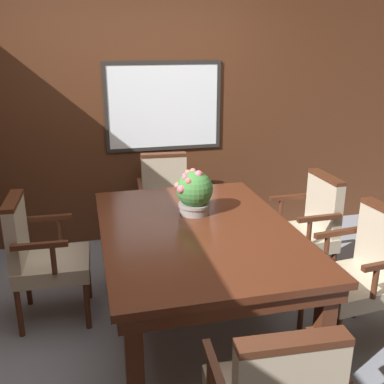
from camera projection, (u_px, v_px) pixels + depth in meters
The scene contains 8 objects.
ground_plane at pixel (180, 334), 3.13m from camera, with size 14.00×14.00×0.00m, color gray.
wall_back at pixel (141, 118), 4.35m from camera, with size 7.20×0.08×2.45m.
dining_table at pixel (197, 240), 3.00m from camera, with size 1.26×1.76×0.77m.
chair_head_far at pixel (166, 201), 4.22m from camera, with size 0.54×0.55×0.94m.
chair_right_near at pixel (362, 271), 2.94m from camera, with size 0.56×0.55×0.94m.
chair_right_far at pixel (306, 227), 3.63m from camera, with size 0.53×0.53×0.94m.
chair_left_far at pixel (41, 254), 3.17m from camera, with size 0.53×0.53×0.94m.
potted_plant at pixel (194, 192), 3.17m from camera, with size 0.27×0.26×0.33m.
Camera 1 is at (-0.55, -2.59, 1.95)m, focal length 42.00 mm.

